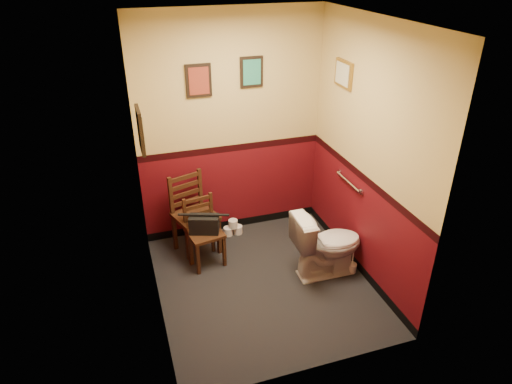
{
  "coord_description": "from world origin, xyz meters",
  "views": [
    {
      "loc": [
        -1.28,
        -3.68,
        3.21
      ],
      "look_at": [
        0.0,
        0.25,
        1.0
      ],
      "focal_mm": 32.0,
      "sensor_mm": 36.0,
      "label": 1
    }
  ],
  "objects": [
    {
      "name": "framed_print_left",
      "position": [
        -1.08,
        0.1,
        1.85
      ],
      "size": [
        0.04,
        0.3,
        0.38
      ],
      "color": "black",
      "rests_on": "wall_left"
    },
    {
      "name": "floor",
      "position": [
        0.0,
        0.0,
        0.0
      ],
      "size": [
        2.2,
        2.4,
        0.0
      ],
      "primitive_type": "cube",
      "color": "black",
      "rests_on": "ground"
    },
    {
      "name": "handbag",
      "position": [
        -0.5,
        0.57,
        0.52
      ],
      "size": [
        0.36,
        0.26,
        0.24
      ],
      "rotation": [
        0.0,
        0.0,
        -0.34
      ],
      "color": "black",
      "rests_on": "chair_right"
    },
    {
      "name": "chair_right",
      "position": [
        -0.51,
        0.6,
        0.4
      ],
      "size": [
        0.43,
        0.43,
        0.79
      ],
      "rotation": [
        0.0,
        0.0,
        0.18
      ],
      "color": "#3D2212",
      "rests_on": "floor"
    },
    {
      "name": "framed_print_right",
      "position": [
        1.08,
        0.6,
        2.05
      ],
      "size": [
        0.04,
        0.34,
        0.28
      ],
      "color": "olive",
      "rests_on": "wall_right"
    },
    {
      "name": "framed_print_back_a",
      "position": [
        -0.35,
        1.18,
        1.95
      ],
      "size": [
        0.28,
        0.04,
        0.36
      ],
      "color": "black",
      "rests_on": "wall_back"
    },
    {
      "name": "toilet_brush",
      "position": [
        1.01,
        -0.11,
        0.06
      ],
      "size": [
        0.11,
        0.11,
        0.38
      ],
      "color": "silver",
      "rests_on": "floor"
    },
    {
      "name": "framed_print_back_b",
      "position": [
        0.25,
        1.18,
        2.0
      ],
      "size": [
        0.26,
        0.04,
        0.34
      ],
      "color": "black",
      "rests_on": "wall_back"
    },
    {
      "name": "tp_stack",
      "position": [
        -0.05,
        1.04,
        0.09
      ],
      "size": [
        0.24,
        0.13,
        0.21
      ],
      "color": "silver",
      "rests_on": "floor"
    },
    {
      "name": "wall_back",
      "position": [
        0.0,
        1.2,
        1.35
      ],
      "size": [
        2.2,
        0.0,
        2.7
      ],
      "primitive_type": "cube",
      "rotation": [
        1.57,
        0.0,
        0.0
      ],
      "color": "#530B12",
      "rests_on": "ground"
    },
    {
      "name": "wall_left",
      "position": [
        -1.1,
        0.0,
        1.35
      ],
      "size": [
        0.0,
        2.4,
        2.7
      ],
      "primitive_type": "cube",
      "rotation": [
        1.57,
        0.0,
        1.57
      ],
      "color": "#530B12",
      "rests_on": "ground"
    },
    {
      "name": "wall_front",
      "position": [
        0.0,
        -1.2,
        1.35
      ],
      "size": [
        2.2,
        0.0,
        2.7
      ],
      "primitive_type": "cube",
      "rotation": [
        -1.57,
        0.0,
        0.0
      ],
      "color": "#530B12",
      "rests_on": "ground"
    },
    {
      "name": "wall_right",
      "position": [
        1.1,
        0.0,
        1.35
      ],
      "size": [
        0.0,
        2.4,
        2.7
      ],
      "primitive_type": "cube",
      "rotation": [
        1.57,
        0.0,
        -1.57
      ],
      "color": "#530B12",
      "rests_on": "ground"
    },
    {
      "name": "ceiling",
      "position": [
        0.0,
        0.0,
        2.7
      ],
      "size": [
        2.2,
        2.4,
        0.0
      ],
      "primitive_type": "cube",
      "rotation": [
        3.14,
        0.0,
        0.0
      ],
      "color": "silver",
      "rests_on": "ground"
    },
    {
      "name": "chair_left",
      "position": [
        -0.56,
        0.87,
        0.48
      ],
      "size": [
        0.56,
        0.56,
        0.96
      ],
      "rotation": [
        0.0,
        0.0,
        0.32
      ],
      "color": "#3D2212",
      "rests_on": "floor"
    },
    {
      "name": "toilet",
      "position": [
        0.72,
        -0.03,
        0.38
      ],
      "size": [
        0.78,
        0.44,
        0.76
      ],
      "primitive_type": "imported",
      "rotation": [
        0.0,
        0.0,
        1.56
      ],
      "color": "white",
      "rests_on": "floor"
    },
    {
      "name": "grab_bar",
      "position": [
        1.07,
        0.25,
        0.95
      ],
      "size": [
        0.05,
        0.56,
        0.06
      ],
      "color": "silver",
      "rests_on": "wall_right"
    }
  ]
}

